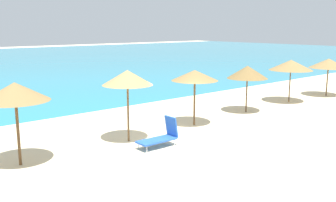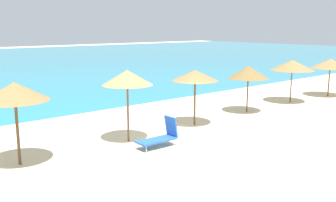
{
  "view_description": "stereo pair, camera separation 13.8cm",
  "coord_description": "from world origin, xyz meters",
  "px_view_note": "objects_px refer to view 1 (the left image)",
  "views": [
    {
      "loc": [
        -10.49,
        -10.77,
        4.64
      ],
      "look_at": [
        0.01,
        1.51,
        1.49
      ],
      "focal_mm": 41.05,
      "sensor_mm": 36.0,
      "label": 1
    },
    {
      "loc": [
        -10.38,
        -10.86,
        4.64
      ],
      "look_at": [
        0.01,
        1.51,
        1.49
      ],
      "focal_mm": 41.05,
      "sensor_mm": 36.0,
      "label": 2
    }
  ],
  "objects_px": {
    "beach_umbrella_2": "(15,92)",
    "beach_umbrella_6": "(291,65)",
    "beach_umbrella_3": "(127,78)",
    "beach_umbrella_4": "(195,75)",
    "beach_ball": "(278,134)",
    "beach_umbrella_5": "(247,72)",
    "lounge_chair_1": "(161,136)",
    "beach_umbrella_7": "(329,63)"
  },
  "relations": [
    {
      "from": "beach_ball",
      "to": "beach_umbrella_4",
      "type": "bearing_deg",
      "value": 107.45
    },
    {
      "from": "beach_umbrella_2",
      "to": "beach_umbrella_4",
      "type": "distance_m",
      "value": 8.29
    },
    {
      "from": "beach_umbrella_2",
      "to": "beach_umbrella_6",
      "type": "distance_m",
      "value": 16.75
    },
    {
      "from": "beach_umbrella_3",
      "to": "beach_umbrella_4",
      "type": "xyz_separation_m",
      "value": [
        3.9,
        0.15,
        -0.25
      ]
    },
    {
      "from": "beach_umbrella_3",
      "to": "beach_umbrella_7",
      "type": "distance_m",
      "value": 16.24
    },
    {
      "from": "beach_umbrella_2",
      "to": "beach_umbrella_3",
      "type": "distance_m",
      "value": 4.39
    },
    {
      "from": "beach_umbrella_5",
      "to": "lounge_chair_1",
      "type": "distance_m",
      "value": 7.86
    },
    {
      "from": "beach_umbrella_5",
      "to": "lounge_chair_1",
      "type": "bearing_deg",
      "value": -167.15
    },
    {
      "from": "beach_umbrella_2",
      "to": "beach_umbrella_5",
      "type": "relative_size",
      "value": 1.11
    },
    {
      "from": "beach_umbrella_4",
      "to": "lounge_chair_1",
      "type": "relative_size",
      "value": 1.59
    },
    {
      "from": "beach_umbrella_6",
      "to": "beach_umbrella_2",
      "type": "bearing_deg",
      "value": -179.19
    },
    {
      "from": "lounge_chair_1",
      "to": "beach_umbrella_6",
      "type": "bearing_deg",
      "value": -80.64
    },
    {
      "from": "beach_umbrella_4",
      "to": "lounge_chair_1",
      "type": "height_order",
      "value": "beach_umbrella_4"
    },
    {
      "from": "lounge_chair_1",
      "to": "beach_ball",
      "type": "height_order",
      "value": "lounge_chair_1"
    },
    {
      "from": "beach_umbrella_7",
      "to": "beach_umbrella_2",
      "type": "bearing_deg",
      "value": 179.49
    },
    {
      "from": "beach_umbrella_2",
      "to": "beach_umbrella_3",
      "type": "bearing_deg",
      "value": -1.59
    },
    {
      "from": "beach_umbrella_2",
      "to": "beach_umbrella_6",
      "type": "bearing_deg",
      "value": 0.81
    },
    {
      "from": "beach_umbrella_4",
      "to": "beach_ball",
      "type": "height_order",
      "value": "beach_umbrella_4"
    },
    {
      "from": "beach_umbrella_4",
      "to": "beach_umbrella_5",
      "type": "distance_m",
      "value": 4.16
    },
    {
      "from": "beach_umbrella_2",
      "to": "beach_umbrella_3",
      "type": "relative_size",
      "value": 0.97
    },
    {
      "from": "beach_umbrella_5",
      "to": "beach_umbrella_7",
      "type": "bearing_deg",
      "value": -2.6
    },
    {
      "from": "beach_umbrella_3",
      "to": "beach_umbrella_5",
      "type": "bearing_deg",
      "value": 2.2
    },
    {
      "from": "beach_umbrella_3",
      "to": "beach_umbrella_6",
      "type": "height_order",
      "value": "beach_umbrella_3"
    },
    {
      "from": "beach_umbrella_3",
      "to": "beach_ball",
      "type": "xyz_separation_m",
      "value": [
        5.11,
        -3.68,
        -2.47
      ]
    },
    {
      "from": "beach_umbrella_6",
      "to": "beach_umbrella_7",
      "type": "distance_m",
      "value": 3.9
    },
    {
      "from": "beach_umbrella_4",
      "to": "beach_ball",
      "type": "xyz_separation_m",
      "value": [
        1.2,
        -3.83,
        -2.22
      ]
    },
    {
      "from": "beach_umbrella_2",
      "to": "beach_umbrella_3",
      "type": "height_order",
      "value": "beach_umbrella_3"
    },
    {
      "from": "beach_ball",
      "to": "beach_umbrella_3",
      "type": "bearing_deg",
      "value": 144.19
    },
    {
      "from": "beach_umbrella_6",
      "to": "beach_umbrella_3",
      "type": "bearing_deg",
      "value": -178.33
    },
    {
      "from": "beach_umbrella_6",
      "to": "lounge_chair_1",
      "type": "height_order",
      "value": "beach_umbrella_6"
    },
    {
      "from": "beach_umbrella_7",
      "to": "beach_ball",
      "type": "height_order",
      "value": "beach_umbrella_7"
    },
    {
      "from": "beach_umbrella_3",
      "to": "beach_umbrella_4",
      "type": "distance_m",
      "value": 3.91
    },
    {
      "from": "beach_umbrella_2",
      "to": "beach_umbrella_5",
      "type": "bearing_deg",
      "value": 0.86
    },
    {
      "from": "beach_umbrella_3",
      "to": "beach_umbrella_5",
      "type": "height_order",
      "value": "beach_umbrella_3"
    },
    {
      "from": "lounge_chair_1",
      "to": "beach_ball",
      "type": "relative_size",
      "value": 5.16
    },
    {
      "from": "beach_umbrella_2",
      "to": "lounge_chair_1",
      "type": "height_order",
      "value": "beach_umbrella_2"
    },
    {
      "from": "beach_umbrella_7",
      "to": "beach_umbrella_4",
      "type": "bearing_deg",
      "value": 179.03
    },
    {
      "from": "beach_umbrella_5",
      "to": "beach_umbrella_3",
      "type": "bearing_deg",
      "value": -177.8
    },
    {
      "from": "beach_umbrella_3",
      "to": "beach_umbrella_4",
      "type": "relative_size",
      "value": 1.11
    },
    {
      "from": "beach_umbrella_5",
      "to": "beach_umbrella_6",
      "type": "xyz_separation_m",
      "value": [
        4.31,
        0.05,
        0.1
      ]
    },
    {
      "from": "beach_umbrella_6",
      "to": "beach_ball",
      "type": "height_order",
      "value": "beach_umbrella_6"
    },
    {
      "from": "lounge_chair_1",
      "to": "beach_umbrella_5",
      "type": "bearing_deg",
      "value": -76.25
    }
  ]
}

